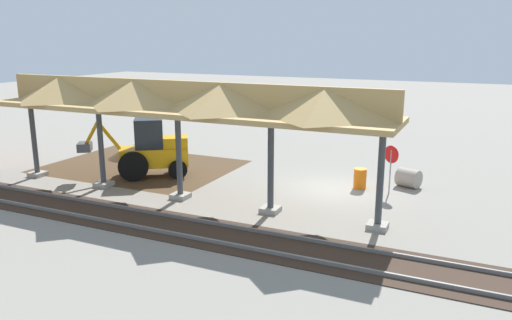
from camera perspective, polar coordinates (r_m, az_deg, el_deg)
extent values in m
plane|color=gray|center=(22.42, 8.78, -3.34)|extent=(120.00, 120.00, 0.00)
cube|color=#4C3823|center=(26.76, -12.95, -0.71)|extent=(9.52, 7.00, 0.01)
cube|color=#9E998E|center=(18.23, 13.71, -7.32)|extent=(0.70, 0.70, 0.20)
cylinder|color=#383D42|center=(17.70, 14.02, -2.17)|extent=(0.24, 0.24, 3.60)
cube|color=#9E998E|center=(19.34, 1.66, -5.67)|extent=(0.70, 0.70, 0.20)
cylinder|color=#383D42|center=(18.84, 1.69, -0.79)|extent=(0.24, 0.24, 3.60)
cube|color=#9E998E|center=(21.20, -8.63, -4.06)|extent=(0.70, 0.70, 0.20)
cylinder|color=#383D42|center=(20.75, -8.80, 0.41)|extent=(0.24, 0.24, 3.60)
cube|color=#9E998E|center=(23.63, -17.00, -2.65)|extent=(0.70, 0.70, 0.20)
cylinder|color=#383D42|center=(23.23, -17.29, 1.38)|extent=(0.24, 0.24, 3.60)
cube|color=#9E998E|center=(26.48, -23.68, -1.47)|extent=(0.70, 0.70, 0.20)
cylinder|color=#383D42|center=(26.12, -24.04, 2.13)|extent=(0.24, 0.24, 3.60)
cube|color=tan|center=(20.39, -8.99, 5.61)|extent=(17.63, 3.20, 0.20)
cube|color=tan|center=(20.31, -9.06, 7.43)|extent=(17.63, 0.20, 1.10)
pyramid|color=tan|center=(17.67, 7.93, 6.53)|extent=(3.70, 3.20, 1.10)
pyramid|color=tan|center=(19.25, -3.93, 7.22)|extent=(3.70, 3.20, 1.10)
pyramid|color=tan|center=(21.52, -13.66, 7.56)|extent=(3.70, 3.20, 1.10)
pyramid|color=tan|center=(24.27, -21.38, 7.67)|extent=(3.70, 3.20, 1.10)
cube|color=slate|center=(17.00, 3.04, -8.60)|extent=(60.00, 0.08, 0.15)
cube|color=slate|center=(15.78, 1.07, -10.41)|extent=(60.00, 0.08, 0.15)
cube|color=#38281E|center=(16.41, 2.09, -9.67)|extent=(60.00, 2.58, 0.03)
cylinder|color=gray|center=(22.07, 15.08, -1.33)|extent=(0.06, 0.06, 1.93)
cylinder|color=red|center=(21.89, 15.21, 0.63)|extent=(0.67, 0.41, 0.76)
cube|color=orange|center=(24.55, -11.53, 0.39)|extent=(3.38, 2.87, 0.90)
cube|color=#1E262D|center=(24.32, -12.13, 3.01)|extent=(1.73, 1.70, 1.40)
cube|color=orange|center=(24.38, -9.20, 2.09)|extent=(1.57, 1.55, 0.50)
cylinder|color=black|center=(25.36, -13.61, 0.08)|extent=(1.33, 1.03, 1.40)
cylinder|color=black|center=(23.98, -13.84, -0.72)|extent=(1.33, 1.03, 1.40)
cylinder|color=black|center=(25.28, -8.96, -0.32)|extent=(0.91, 0.75, 0.90)
cylinder|color=black|center=(24.02, -8.93, -1.07)|extent=(0.91, 0.75, 0.90)
cylinder|color=orange|center=(24.49, -16.47, 2.72)|extent=(0.98, 0.75, 1.41)
cylinder|color=orange|center=(24.59, -18.32, 2.79)|extent=(0.76, 0.59, 1.25)
cube|color=#47474C|center=(24.76, -18.99, 1.43)|extent=(0.95, 1.00, 0.40)
cone|color=#4C3823|center=(28.75, -14.27, 0.21)|extent=(4.69, 4.69, 1.47)
cylinder|color=#9E9384|center=(23.45, 17.04, -1.98)|extent=(1.18, 1.11, 0.83)
cylinder|color=black|center=(23.66, 16.03, -1.77)|extent=(0.21, 0.51, 0.54)
cylinder|color=orange|center=(22.68, 11.80, -2.09)|extent=(0.56, 0.56, 0.90)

